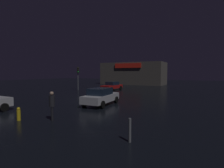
% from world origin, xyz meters
% --- Properties ---
extents(ground_plane, '(120.00, 120.00, 0.00)m').
position_xyz_m(ground_plane, '(0.00, 0.00, 0.00)').
color(ground_plane, black).
extents(store_building, '(15.88, 7.49, 5.56)m').
position_xyz_m(store_building, '(-5.50, 26.40, 2.79)').
color(store_building, '#4C4742').
rests_on(store_building, ground).
extents(traffic_signal_main, '(0.43, 0.42, 3.93)m').
position_xyz_m(traffic_signal_main, '(-7.86, 6.98, 2.83)').
color(traffic_signal_main, '#595B60').
rests_on(traffic_signal_main, ground).
extents(car_far, '(2.24, 4.49, 1.54)m').
position_xyz_m(car_far, '(2.82, -2.77, 0.79)').
color(car_far, '#B7B7BF').
rests_on(car_far, ground).
extents(car_crossing, '(2.08, 4.57, 1.45)m').
position_xyz_m(car_crossing, '(-2.62, 9.43, 0.76)').
color(car_crossing, '#A51414').
rests_on(car_crossing, ground).
extents(pedestrian, '(0.48, 0.48, 1.78)m').
position_xyz_m(pedestrian, '(2.98, -8.61, 1.05)').
color(pedestrian, black).
rests_on(pedestrian, ground).
extents(fire_hydrant, '(0.22, 0.22, 0.82)m').
position_xyz_m(fire_hydrant, '(1.17, -9.58, 0.40)').
color(fire_hydrant, gold).
rests_on(fire_hydrant, ground).
extents(bollard_kerb_a, '(0.12, 0.12, 1.02)m').
position_xyz_m(bollard_kerb_a, '(8.42, -9.43, 0.51)').
color(bollard_kerb_a, '#595B60').
rests_on(bollard_kerb_a, ground).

